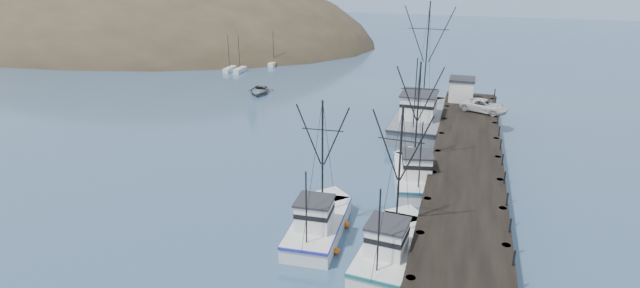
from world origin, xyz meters
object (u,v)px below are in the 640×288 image
object	(u,v)px
trawler_far	(414,174)
trawler_mid	(319,223)
work_vessel	(420,116)
pickup_truck	(484,106)
motorboat	(259,93)
pier	(467,157)
pier_shed	(461,89)
trawler_near	(392,246)

from	to	relation	value
trawler_far	trawler_mid	bearing A→B (deg)	-117.46
work_vessel	pickup_truck	distance (m)	7.15
motorboat	pier	bearing A→B (deg)	-50.20
pier_shed	motorboat	distance (m)	28.45
trawler_far	work_vessel	world-z (taller)	work_vessel
work_vessel	pier_shed	world-z (taller)	work_vessel
trawler_near	pier_shed	xyz separation A→B (m)	(3.14, 33.27, 2.60)
pickup_truck	motorboat	distance (m)	31.73
work_vessel	motorboat	world-z (taller)	work_vessel
trawler_near	trawler_far	world-z (taller)	trawler_far
trawler_near	motorboat	distance (m)	44.07
trawler_far	work_vessel	distance (m)	15.82
motorboat	trawler_mid	bearing A→B (deg)	-75.11
work_vessel	trawler_mid	bearing A→B (deg)	-99.31
trawler_far	trawler_near	bearing A→B (deg)	-90.30
trawler_mid	motorboat	world-z (taller)	trawler_mid
pier_shed	pickup_truck	world-z (taller)	pier_shed
work_vessel	pier_shed	size ratio (longest dim) A/B	5.43
trawler_mid	trawler_near	bearing A→B (deg)	-16.65
pickup_truck	pier	bearing A→B (deg)	-164.36
pier_shed	trawler_far	bearing A→B (deg)	-98.28
pier_shed	motorboat	size ratio (longest dim) A/B	0.60
pier	trawler_mid	bearing A→B (deg)	-125.50
motorboat	trawler_far	bearing A→B (deg)	-58.53
trawler_near	trawler_mid	size ratio (longest dim) A/B	1.05
trawler_near	pier_shed	size ratio (longest dim) A/B	3.25
trawler_far	motorboat	size ratio (longest dim) A/B	2.01
work_vessel	pickup_truck	size ratio (longest dim) A/B	3.35
trawler_far	work_vessel	size ratio (longest dim) A/B	0.62
trawler_mid	work_vessel	size ratio (longest dim) A/B	0.57
pickup_truck	trawler_far	bearing A→B (deg)	-177.05
trawler_near	motorboat	xyz separation A→B (m)	(-24.94, 36.32, -0.82)
trawler_mid	pickup_truck	xyz separation A→B (m)	(11.22, 27.39, 1.90)
trawler_near	pier_shed	world-z (taller)	trawler_near
motorboat	trawler_near	bearing A→B (deg)	-70.01
trawler_near	work_vessel	distance (m)	27.94
trawler_mid	trawler_far	world-z (taller)	trawler_far
trawler_near	trawler_far	xyz separation A→B (m)	(0.06, 12.14, 0.00)
trawler_mid	work_vessel	xyz separation A→B (m)	(4.31, 26.30, 0.41)
trawler_far	pier_shed	world-z (taller)	trawler_far
trawler_near	work_vessel	size ratio (longest dim) A/B	0.60
trawler_mid	work_vessel	world-z (taller)	work_vessel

